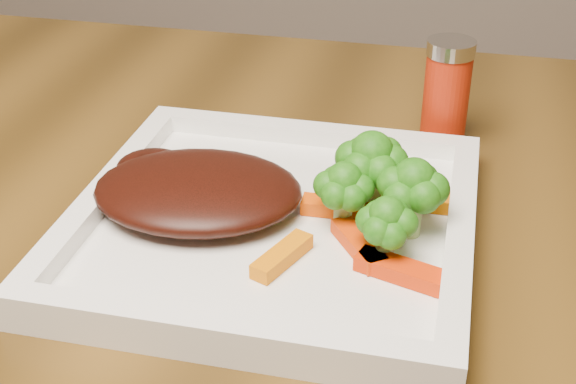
# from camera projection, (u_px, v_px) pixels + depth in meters

# --- Properties ---
(plate) EXTENTS (0.27, 0.27, 0.01)m
(plate) POSITION_uv_depth(u_px,v_px,m) (274.00, 229.00, 0.56)
(plate) COLOR white
(plate) RESTS_ON dining_table
(steak) EXTENTS (0.16, 0.13, 0.03)m
(steak) POSITION_uv_depth(u_px,v_px,m) (198.00, 191.00, 0.56)
(steak) COLOR black
(steak) RESTS_ON plate
(broccoli_0) EXTENTS (0.06, 0.06, 0.07)m
(broccoli_0) POSITION_uv_depth(u_px,v_px,m) (371.00, 165.00, 0.55)
(broccoli_0) COLOR #136010
(broccoli_0) RESTS_ON plate
(broccoli_1) EXTENTS (0.06, 0.06, 0.06)m
(broccoli_1) POSITION_uv_depth(u_px,v_px,m) (413.00, 192.00, 0.52)
(broccoli_1) COLOR #1C7213
(broccoli_1) RESTS_ON plate
(broccoli_2) EXTENTS (0.06, 0.06, 0.06)m
(broccoli_2) POSITION_uv_depth(u_px,v_px,m) (387.00, 222.00, 0.50)
(broccoli_2) COLOR #276911
(broccoli_2) RESTS_ON plate
(broccoli_3) EXTENTS (0.06, 0.06, 0.06)m
(broccoli_3) POSITION_uv_depth(u_px,v_px,m) (344.00, 187.00, 0.53)
(broccoli_3) COLOR #2B6E12
(broccoli_3) RESTS_ON plate
(carrot_1) EXTENTS (0.07, 0.04, 0.01)m
(carrot_1) POSITION_uv_depth(u_px,v_px,m) (406.00, 272.00, 0.49)
(carrot_1) COLOR red
(carrot_1) RESTS_ON plate
(carrot_2) EXTENTS (0.03, 0.05, 0.01)m
(carrot_2) POSITION_uv_depth(u_px,v_px,m) (282.00, 256.00, 0.51)
(carrot_2) COLOR orange
(carrot_2) RESTS_ON plate
(carrot_3) EXTENTS (0.06, 0.02, 0.01)m
(carrot_3) POSITION_uv_depth(u_px,v_px,m) (420.00, 201.00, 0.57)
(carrot_3) COLOR #D36703
(carrot_3) RESTS_ON plate
(carrot_5) EXTENTS (0.04, 0.05, 0.01)m
(carrot_5) POSITION_uv_depth(u_px,v_px,m) (359.00, 244.00, 0.52)
(carrot_5) COLOR red
(carrot_5) RESTS_ON plate
(carrot_6) EXTENTS (0.06, 0.02, 0.01)m
(carrot_6) POSITION_uv_depth(u_px,v_px,m) (344.00, 208.00, 0.56)
(carrot_6) COLOR #E14603
(carrot_6) RESTS_ON plate
(spice_shaker) EXTENTS (0.04, 0.04, 0.09)m
(spice_shaker) POSITION_uv_depth(u_px,v_px,m) (446.00, 94.00, 0.66)
(spice_shaker) COLOR #AD2009
(spice_shaker) RESTS_ON dining_table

